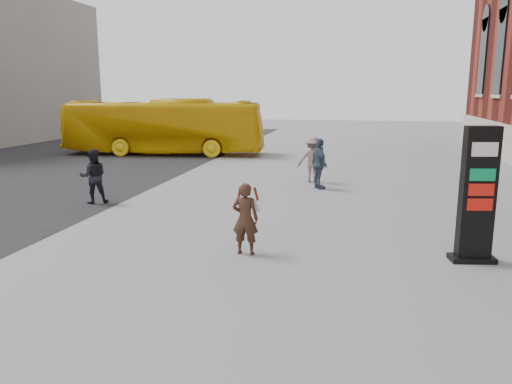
% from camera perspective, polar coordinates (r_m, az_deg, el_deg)
% --- Properties ---
extents(ground, '(100.00, 100.00, 0.00)m').
position_cam_1_polar(ground, '(10.63, -1.38, -7.60)').
color(ground, '#9E9EA3').
extents(info_pylon, '(0.96, 0.60, 2.80)m').
position_cam_1_polar(info_pylon, '(11.05, 23.98, -0.35)').
color(info_pylon, black).
rests_on(info_pylon, ground).
extents(woman, '(0.59, 0.53, 1.57)m').
position_cam_1_polar(woman, '(10.71, -1.22, -2.96)').
color(woman, '#331B12').
rests_on(woman, ground).
extents(bus, '(11.06, 3.61, 3.03)m').
position_cam_1_polar(bus, '(28.04, -10.45, 7.36)').
color(bus, '#E1B00C').
rests_on(bus, road).
extents(pedestrian_a, '(1.04, 0.98, 1.70)m').
position_cam_1_polar(pedestrian_a, '(16.33, -18.09, 1.71)').
color(pedestrian_a, black).
rests_on(pedestrian_a, ground).
extents(pedestrian_b, '(1.17, 0.72, 1.76)m').
position_cam_1_polar(pedestrian_b, '(19.26, 6.47, 3.72)').
color(pedestrian_b, gray).
rests_on(pedestrian_b, ground).
extents(pedestrian_c, '(0.89, 1.14, 1.81)m').
position_cam_1_polar(pedestrian_c, '(17.95, 7.24, 3.21)').
color(pedestrian_c, '#3B4C60').
rests_on(pedestrian_c, ground).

